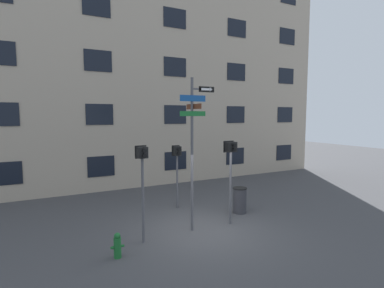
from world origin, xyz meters
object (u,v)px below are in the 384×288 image
pedestrian_signal_left (142,170)px  trash_bin (240,200)px  street_sign_pole (194,140)px  pedestrian_signal_across (177,160)px  pedestrian_signal_right (231,159)px  fire_hydrant (117,246)px

pedestrian_signal_left → trash_bin: (4.16, 0.91, -1.69)m
street_sign_pole → pedestrian_signal_across: (0.53, 2.43, -0.98)m
street_sign_pole → pedestrian_signal_right: bearing=-3.8°
pedestrian_signal_across → trash_bin: pedestrian_signal_across is taller
street_sign_pole → fire_hydrant: (-2.68, -0.79, -2.62)m
fire_hydrant → trash_bin: bearing=16.5°
pedestrian_signal_right → fire_hydrant: bearing=-170.3°
pedestrian_signal_across → fire_hydrant: size_ratio=3.73×
pedestrian_signal_left → trash_bin: pedestrian_signal_left is taller
pedestrian_signal_across → trash_bin: (1.86, -1.72, -1.47)m
street_sign_pole → trash_bin: size_ratio=5.00×
street_sign_pole → pedestrian_signal_across: 2.68m
pedestrian_signal_across → trash_bin: bearing=-42.8°
pedestrian_signal_right → pedestrian_signal_across: bearing=108.6°
pedestrian_signal_left → trash_bin: 4.58m
pedestrian_signal_across → fire_hydrant: pedestrian_signal_across is taller
pedestrian_signal_left → pedestrian_signal_right: (3.15, 0.10, 0.07)m
street_sign_pole → pedestrian_signal_left: size_ratio=1.71×
pedestrian_signal_right → fire_hydrant: 4.55m
street_sign_pole → trash_bin: bearing=16.7°
pedestrian_signal_left → fire_hydrant: bearing=-146.7°
street_sign_pole → pedestrian_signal_across: bearing=77.7°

